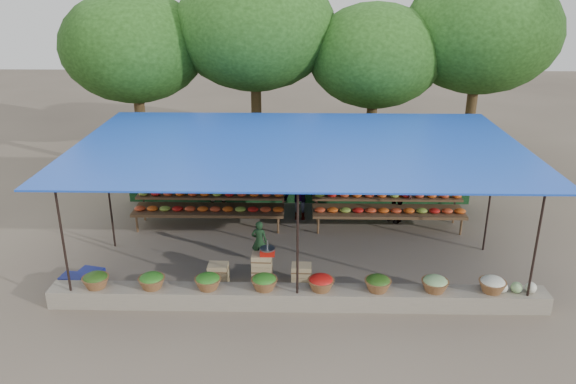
{
  "coord_description": "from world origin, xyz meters",
  "views": [
    {
      "loc": [
        0.03,
        -13.14,
        6.59
      ],
      "look_at": [
        -0.26,
        0.2,
        1.48
      ],
      "focal_mm": 35.0,
      "sensor_mm": 36.0,
      "label": 1
    }
  ],
  "objects_px": {
    "blue_crate_front": "(74,282)",
    "blue_crate_back": "(91,276)",
    "crate_counter": "(261,272)",
    "vendor_seated": "(259,241)",
    "weighing_scale": "(268,251)"
  },
  "relations": [
    {
      "from": "blue_crate_back",
      "to": "blue_crate_front",
      "type": "bearing_deg",
      "value": -129.35
    },
    {
      "from": "vendor_seated",
      "to": "blue_crate_front",
      "type": "xyz_separation_m",
      "value": [
        -4.12,
        -1.38,
        -0.38
      ]
    },
    {
      "from": "weighing_scale",
      "to": "blue_crate_front",
      "type": "xyz_separation_m",
      "value": [
        -4.39,
        -0.24,
        -0.7
      ]
    },
    {
      "from": "crate_counter",
      "to": "vendor_seated",
      "type": "bearing_deg",
      "value": 95.4
    },
    {
      "from": "vendor_seated",
      "to": "blue_crate_front",
      "type": "height_order",
      "value": "vendor_seated"
    },
    {
      "from": "weighing_scale",
      "to": "blue_crate_front",
      "type": "distance_m",
      "value": 4.46
    },
    {
      "from": "weighing_scale",
      "to": "vendor_seated",
      "type": "relative_size",
      "value": 0.34
    },
    {
      "from": "vendor_seated",
      "to": "weighing_scale",
      "type": "bearing_deg",
      "value": 110.78
    },
    {
      "from": "blue_crate_back",
      "to": "weighing_scale",
      "type": "bearing_deg",
      "value": 13.21
    },
    {
      "from": "weighing_scale",
      "to": "vendor_seated",
      "type": "distance_m",
      "value": 1.21
    },
    {
      "from": "blue_crate_front",
      "to": "blue_crate_back",
      "type": "bearing_deg",
      "value": 44.64
    },
    {
      "from": "crate_counter",
      "to": "weighing_scale",
      "type": "distance_m",
      "value": 0.57
    },
    {
      "from": "crate_counter",
      "to": "vendor_seated",
      "type": "xyz_separation_m",
      "value": [
        -0.11,
        1.14,
        0.23
      ]
    },
    {
      "from": "crate_counter",
      "to": "blue_crate_front",
      "type": "relative_size",
      "value": 4.43
    },
    {
      "from": "crate_counter",
      "to": "vendor_seated",
      "type": "distance_m",
      "value": 1.16
    }
  ]
}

